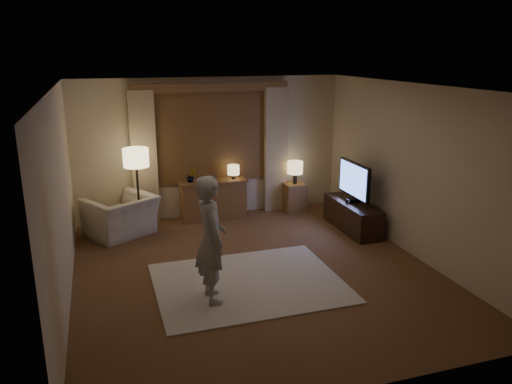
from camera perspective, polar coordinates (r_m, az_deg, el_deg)
name	(u,v)px	position (r m, az deg, el deg)	size (l,w,h in m)	color
room	(245,174)	(7.25, -1.22, 2.13)	(5.04, 5.54, 2.64)	brown
rug	(249,283)	(6.90, -0.86, -10.33)	(2.50, 2.00, 0.02)	beige
sideboard	(213,200)	(9.36, -4.92, -0.97)	(1.20, 0.40, 0.70)	brown
picture_frame	(213,177)	(9.24, -4.98, 1.70)	(0.16, 0.02, 0.20)	brown
plant	(191,176)	(9.16, -7.43, 1.81)	(0.17, 0.13, 0.30)	#999999
table_lamp_sideboard	(233,171)	(9.31, -2.60, 2.47)	(0.22, 0.22, 0.30)	black
floor_lamp	(136,162)	(8.66, -13.54, 3.32)	(0.43, 0.43, 1.48)	black
armchair	(121,216)	(8.78, -15.20, -2.69)	(1.05, 0.92, 0.68)	beige
side_table	(294,197)	(9.81, 4.42, -0.61)	(0.40, 0.40, 0.56)	brown
table_lamp_side	(295,168)	(9.66, 4.49, 2.74)	(0.30, 0.30, 0.44)	black
tv_stand	(352,216)	(8.94, 10.95, -2.72)	(0.45, 1.40, 0.50)	black
tv	(354,181)	(8.75, 11.16, 1.28)	(0.24, 0.99, 0.71)	black
person	(211,239)	(6.17, -5.17, -5.40)	(0.59, 0.39, 1.61)	#A09D94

